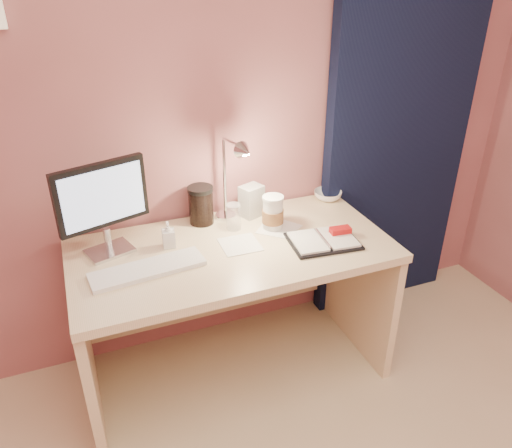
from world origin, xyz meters
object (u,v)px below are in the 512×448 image
object	(u,v)px
clear_cup	(234,217)
dark_jar	(201,207)
desk	(228,280)
bowl	(328,195)
coffee_cup	(273,213)
product_box	(251,201)
desk_lamp	(226,175)
planner	(325,240)
monitor	(101,201)
lotion_bottle	(168,234)
keyboard	(148,269)

from	to	relation	value
clear_cup	dark_jar	bearing A→B (deg)	137.12
desk	bowl	size ratio (longest dim) A/B	9.65
coffee_cup	product_box	size ratio (longest dim) A/B	1.04
bowl	desk_lamp	distance (m)	0.65
clear_cup	desk_lamp	world-z (taller)	desk_lamp
desk	planner	world-z (taller)	planner
planner	coffee_cup	xyz separation A→B (m)	(-0.16, 0.21, 0.06)
desk	coffee_cup	xyz separation A→B (m)	(0.23, 0.02, 0.30)
desk	monitor	world-z (taller)	monitor
monitor	coffee_cup	bearing A→B (deg)	-21.78
coffee_cup	product_box	distance (m)	0.16
lotion_bottle	keyboard	bearing A→B (deg)	-127.92
monitor	bowl	xyz separation A→B (m)	(1.14, 0.13, -0.22)
desk_lamp	coffee_cup	bearing A→B (deg)	-35.74
monitor	coffee_cup	xyz separation A→B (m)	(0.74, -0.06, -0.17)
coffee_cup	desk_lamp	bearing A→B (deg)	157.93
clear_cup	product_box	bearing A→B (deg)	37.07
bowl	product_box	xyz separation A→B (m)	(-0.44, -0.03, 0.06)
coffee_cup	monitor	bearing A→B (deg)	175.70
desk	planner	distance (m)	0.50
desk	dark_jar	xyz separation A→B (m)	(-0.06, 0.20, 0.31)
bowl	lotion_bottle	bearing A→B (deg)	-168.96
planner	bowl	distance (m)	0.45
planner	monitor	bearing A→B (deg)	169.77
dark_jar	desk_lamp	size ratio (longest dim) A/B	0.38
monitor	lotion_bottle	world-z (taller)	monitor
planner	product_box	bearing A→B (deg)	125.87
planner	product_box	size ratio (longest dim) A/B	2.06
keyboard	desk_lamp	bearing A→B (deg)	22.70
desk_lamp	bowl	bearing A→B (deg)	-3.70
coffee_cup	desk	bearing A→B (deg)	-174.97
desk	desk_lamp	distance (m)	0.51
bowl	lotion_bottle	size ratio (longest dim) A/B	1.22
bowl	lotion_bottle	distance (m)	0.90
clear_cup	product_box	size ratio (longest dim) A/B	0.79
coffee_cup	bowl	bearing A→B (deg)	24.95
lotion_bottle	monitor	bearing A→B (deg)	169.80
monitor	lotion_bottle	xyz separation A→B (m)	(0.25, -0.05, -0.19)
bowl	desk	bearing A→B (deg)	-162.02
planner	clear_cup	bearing A→B (deg)	147.22
coffee_cup	dark_jar	distance (m)	0.34
desk	bowl	world-z (taller)	bowl
desk	keyboard	size ratio (longest dim) A/B	3.02
keyboard	planner	xyz separation A→B (m)	(0.78, -0.06, 0.00)
keyboard	desk_lamp	distance (m)	0.54
desk	planner	size ratio (longest dim) A/B	4.35
bowl	dark_jar	bearing A→B (deg)	-179.38
monitor	keyboard	distance (m)	0.34
keyboard	bowl	xyz separation A→B (m)	(1.01, 0.33, 0.01)
bowl	clear_cup	bearing A→B (deg)	-167.93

